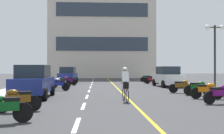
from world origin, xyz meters
The scene contains 34 objects.
ground_plane centered at (0.00, 21.00, 0.00)m, with size 140.00×140.00×0.00m, color #38383A.
curb_left centered at (-7.20, 24.00, 0.06)m, with size 2.40×72.00×0.12m, color #A8A8A3.
curb_right centered at (7.20, 24.00, 0.06)m, with size 2.40×72.00×0.12m, color #A8A8A3.
lane_dash_1 centered at (-2.00, 6.00, 0.00)m, with size 0.14×2.20×0.01m, color silver.
lane_dash_2 centered at (-2.00, 10.00, 0.00)m, with size 0.14×2.20×0.01m, color silver.
lane_dash_3 centered at (-2.00, 14.00, 0.00)m, with size 0.14×2.20×0.01m, color silver.
lane_dash_4 centered at (-2.00, 18.00, 0.00)m, with size 0.14×2.20×0.01m, color silver.
lane_dash_5 centered at (-2.00, 22.00, 0.00)m, with size 0.14×2.20×0.01m, color silver.
lane_dash_6 centered at (-2.00, 26.00, 0.00)m, with size 0.14×2.20×0.01m, color silver.
lane_dash_7 centered at (-2.00, 30.00, 0.00)m, with size 0.14×2.20×0.01m, color silver.
lane_dash_8 centered at (-2.00, 34.00, 0.00)m, with size 0.14×2.20×0.01m, color silver.
lane_dash_9 centered at (-2.00, 38.00, 0.00)m, with size 0.14×2.20×0.01m, color silver.
lane_dash_10 centered at (-2.00, 42.00, 0.00)m, with size 0.14×2.20×0.01m, color silver.
lane_dash_11 centered at (-2.00, 46.00, 0.00)m, with size 0.14×2.20×0.01m, color silver.
centre_line_yellow centered at (0.25, 24.00, 0.00)m, with size 0.12×66.00×0.01m, color gold.
office_building centered at (-0.57, 49.71, 9.73)m, with size 18.56×9.53×19.47m.
street_lamp_mid centered at (7.20, 17.78, 3.61)m, with size 1.46×0.36×4.72m.
parked_car_near centered at (-4.93, 13.45, 0.92)m, with size 2.00×4.24×1.82m.
parked_car_mid centered at (4.92, 22.55, 0.92)m, with size 2.18×4.32×1.82m.
parked_car_far centered at (-4.74, 29.56, 0.92)m, with size 2.07×4.27×1.82m.
motorcycle_1 centered at (-4.17, 6.23, 0.47)m, with size 1.66×0.72×0.92m.
motorcycle_2 centered at (-4.35, 8.40, 0.47)m, with size 1.66×0.74×0.92m.
motorcycle_3 centered at (4.22, 10.37, 0.47)m, with size 1.68×0.68×0.92m.
motorcycle_4 centered at (4.41, 12.37, 0.47)m, with size 1.67×0.69×0.92m.
motorcycle_5 centered at (4.65, 14.27, 0.47)m, with size 1.69×0.61×0.92m.
motorcycle_6 centered at (4.20, 16.02, 0.47)m, with size 1.69×0.62×0.92m.
motorcycle_7 centered at (-4.26, 18.57, 0.47)m, with size 1.65×0.75×0.92m.
motorcycle_8 centered at (-4.43, 20.50, 0.47)m, with size 1.64×0.80×0.92m.
motorcycle_9 centered at (-4.56, 22.36, 0.47)m, with size 1.69×0.64×0.92m.
motorcycle_10 centered at (-4.23, 24.94, 0.47)m, with size 1.70×0.60×0.92m.
motorcycle_11 centered at (4.47, 27.09, 0.47)m, with size 1.64×0.79×0.92m.
motorcycle_12 centered at (4.69, 29.68, 0.47)m, with size 1.70×0.60×0.92m.
motorcycle_13 centered at (4.70, 31.85, 0.47)m, with size 1.65×0.76×0.92m.
cyclist_rider centered at (-0.02, 11.54, 0.89)m, with size 0.42×1.77×1.71m.
Camera 1 is at (-1.40, -2.06, 1.62)m, focal length 44.46 mm.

